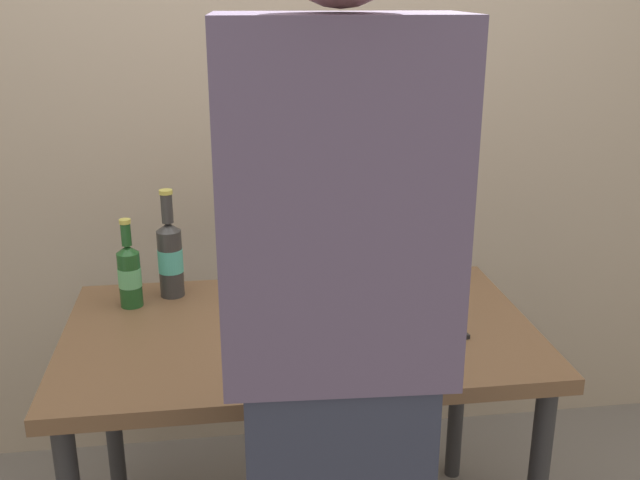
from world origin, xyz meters
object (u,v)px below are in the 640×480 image
Objects in this scene: laptop at (392,303)px; person_figure at (338,372)px; beer_bottle_dark at (170,256)px; beer_bottle_green at (129,274)px.

person_figure reaches higher than laptop.
laptop is at bearing -23.12° from beer_bottle_dark.
laptop is 0.18× the size of person_figure.
beer_bottle_dark is 0.94m from person_figure.
beer_bottle_dark is at bearing 156.88° from laptop.
laptop is 1.31× the size of beer_bottle_green.
person_figure is (0.37, -0.87, 0.06)m from beer_bottle_dark.
beer_bottle_dark is (-0.62, 0.26, 0.08)m from laptop.
person_figure is at bearing -59.21° from beer_bottle_green.
beer_bottle_green is 0.14× the size of person_figure.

